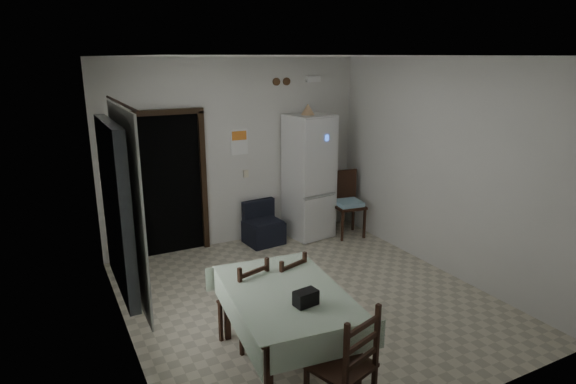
% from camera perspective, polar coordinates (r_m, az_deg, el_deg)
% --- Properties ---
extents(ground, '(4.50, 4.50, 0.00)m').
position_cam_1_polar(ground, '(6.12, 2.22, -12.49)').
color(ground, '#B1A990').
rests_on(ground, ground).
extents(ceiling, '(4.20, 4.50, 0.02)m').
position_cam_1_polar(ceiling, '(5.40, 2.55, 15.79)').
color(ceiling, white).
rests_on(ceiling, ground).
extents(wall_back, '(4.20, 0.02, 2.90)m').
position_cam_1_polar(wall_back, '(7.57, -6.16, 4.64)').
color(wall_back, silver).
rests_on(wall_back, ground).
extents(wall_front, '(4.20, 0.02, 2.90)m').
position_cam_1_polar(wall_front, '(3.90, 19.16, -6.87)').
color(wall_front, silver).
rests_on(wall_front, ground).
extents(wall_left, '(0.02, 4.50, 2.90)m').
position_cam_1_polar(wall_left, '(4.93, -19.35, -2.21)').
color(wall_left, silver).
rests_on(wall_left, ground).
extents(wall_right, '(0.02, 4.50, 2.90)m').
position_cam_1_polar(wall_right, '(6.85, 17.81, 2.80)').
color(wall_right, silver).
rests_on(wall_right, ground).
extents(doorway, '(1.06, 0.52, 2.22)m').
position_cam_1_polar(doorway, '(7.54, -14.08, 1.17)').
color(doorway, black).
rests_on(doorway, ground).
extents(window_recess, '(0.10, 1.20, 1.60)m').
position_cam_1_polar(window_recess, '(4.70, -19.68, -1.80)').
color(window_recess, silver).
rests_on(window_recess, ground).
extents(curtain, '(0.02, 1.45, 1.85)m').
position_cam_1_polar(curtain, '(4.72, -18.36, -1.63)').
color(curtain, silver).
rests_on(curtain, ground).
extents(curtain_rod, '(0.02, 1.60, 0.02)m').
position_cam_1_polar(curtain_rod, '(4.54, -19.28, 9.92)').
color(curtain_rod, black).
rests_on(curtain_rod, ground).
extents(calendar, '(0.28, 0.02, 0.40)m').
position_cam_1_polar(calendar, '(7.55, -5.81, 5.93)').
color(calendar, white).
rests_on(calendar, ground).
extents(calendar_image, '(0.24, 0.01, 0.14)m').
position_cam_1_polar(calendar_image, '(7.52, -5.81, 6.67)').
color(calendar_image, orange).
rests_on(calendar_image, ground).
extents(light_switch, '(0.08, 0.02, 0.12)m').
position_cam_1_polar(light_switch, '(7.69, -5.01, 2.17)').
color(light_switch, beige).
rests_on(light_switch, ground).
extents(vent_left, '(0.12, 0.03, 0.12)m').
position_cam_1_polar(vent_left, '(7.71, -1.39, 12.94)').
color(vent_left, brown).
rests_on(vent_left, ground).
extents(vent_right, '(0.12, 0.03, 0.12)m').
position_cam_1_polar(vent_right, '(7.79, -0.17, 12.97)').
color(vent_right, brown).
rests_on(vent_right, ground).
extents(emergency_light, '(0.25, 0.07, 0.09)m').
position_cam_1_polar(emergency_light, '(7.99, 2.99, 13.24)').
color(emergency_light, white).
rests_on(emergency_light, ground).
extents(fridge, '(0.74, 0.74, 2.02)m').
position_cam_1_polar(fridge, '(7.86, 2.50, 1.84)').
color(fridge, silver).
rests_on(fridge, ground).
extents(tan_cone, '(0.22, 0.22, 0.17)m').
position_cam_1_polar(tan_cone, '(7.63, 2.37, 9.78)').
color(tan_cone, tan).
rests_on(tan_cone, fridge).
extents(navy_seat, '(0.60, 0.59, 0.67)m').
position_cam_1_polar(navy_seat, '(7.69, -2.91, -3.72)').
color(navy_seat, black).
rests_on(navy_seat, ground).
extents(corner_chair, '(0.53, 0.53, 1.08)m').
position_cam_1_polar(corner_chair, '(8.01, 7.18, -1.49)').
color(corner_chair, black).
rests_on(corner_chair, ground).
extents(dining_table, '(1.17, 1.64, 0.81)m').
position_cam_1_polar(dining_table, '(4.74, -0.28, -15.93)').
color(dining_table, '#AEC6A9').
rests_on(dining_table, ground).
extents(black_bag, '(0.22, 0.15, 0.13)m').
position_cam_1_polar(black_bag, '(4.28, 2.13, -12.44)').
color(black_bag, black).
rests_on(black_bag, dining_table).
extents(dining_chair_far_left, '(0.51, 0.51, 0.95)m').
position_cam_1_polar(dining_chair_far_left, '(5.10, -5.29, -12.66)').
color(dining_chair_far_left, black).
rests_on(dining_chair_far_left, ground).
extents(dining_chair_far_right, '(0.49, 0.49, 0.92)m').
position_cam_1_polar(dining_chair_far_right, '(5.28, -0.70, -11.74)').
color(dining_chair_far_right, black).
rests_on(dining_chair_far_right, ground).
extents(dining_chair_near_head, '(0.57, 0.57, 1.05)m').
position_cam_1_polar(dining_chair_near_head, '(4.10, 6.30, -19.58)').
color(dining_chair_near_head, black).
rests_on(dining_chair_near_head, ground).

